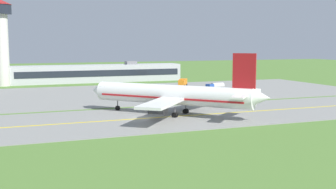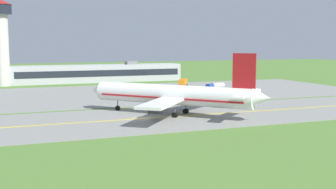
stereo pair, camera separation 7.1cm
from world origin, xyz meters
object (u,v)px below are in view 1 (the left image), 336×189
object	(u,v)px
service_truck_catering	(183,82)
control_tower	(1,35)
service_truck_baggage	(215,86)
airplane_lead	(174,95)
service_truck_fuel	(250,92)

from	to	relation	value
service_truck_catering	control_tower	xyz separation A→B (m)	(-56.39, 23.95, 15.94)
service_truck_baggage	service_truck_catering	distance (m)	17.31
airplane_lead	control_tower	world-z (taller)	control_tower
service_truck_fuel	service_truck_baggage	bearing A→B (deg)	95.09
service_truck_fuel	service_truck_catering	size ratio (longest dim) A/B	1.03
airplane_lead	service_truck_fuel	world-z (taller)	airplane_lead
control_tower	airplane_lead	bearing A→B (deg)	-67.15
service_truck_fuel	control_tower	bearing A→B (deg)	136.57
airplane_lead	service_truck_baggage	world-z (taller)	airplane_lead
service_truck_baggage	service_truck_catering	bearing A→B (deg)	101.69
airplane_lead	service_truck_baggage	distance (m)	45.09
service_truck_fuel	service_truck_catering	world-z (taller)	same
service_truck_fuel	service_truck_catering	xyz separation A→B (m)	(-5.04, 34.20, 0.00)
service_truck_fuel	control_tower	world-z (taller)	control_tower
service_truck_baggage	control_tower	xyz separation A→B (m)	(-59.89, 40.90, 15.94)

